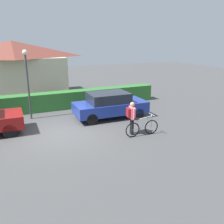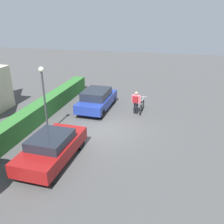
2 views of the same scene
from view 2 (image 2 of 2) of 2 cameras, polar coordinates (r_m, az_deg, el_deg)
The scene contains 7 objects.
ground_plane at distance 14.23m, azimuth -1.75°, elevation -4.15°, with size 60.00×60.00×0.00m, color #464646.
hedge_row at distance 15.71m, azimuth -17.44°, elevation -0.38°, with size 14.85×0.90×1.10m, color #2E6D2D.
parked_car_near at distance 11.35m, azimuth -13.96°, elevation -8.12°, with size 4.04×1.90×1.34m.
parked_car_far at distance 16.93m, azimuth -3.58°, elevation 3.04°, with size 4.13×1.93×1.45m.
bicycle at distance 16.63m, azimuth 7.04°, elevation 1.19°, with size 1.68×0.50×0.98m.
person_rider at distance 16.13m, azimuth 5.66°, elevation 2.66°, with size 0.41×0.63×1.56m.
street_lamp at distance 13.45m, azimuth -15.83°, elevation 4.80°, with size 0.28×0.28×3.78m.
Camera 2 is at (-12.22, -3.58, 6.36)m, focal length 38.79 mm.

